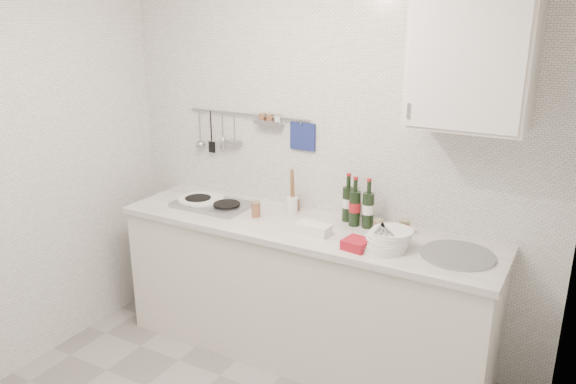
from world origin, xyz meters
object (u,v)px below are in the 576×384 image
(wine_bottles, at_px, (357,201))
(utensil_crock, at_px, (292,203))
(wall_cabinet, at_px, (472,60))
(plate_stack_sink, at_px, (387,239))
(plate_stack_hob, at_px, (200,201))

(wine_bottles, relative_size, utensil_crock, 1.00)
(wall_cabinet, relative_size, plate_stack_sink, 2.35)
(plate_stack_hob, distance_m, plate_stack_sink, 1.39)
(wall_cabinet, distance_m, wine_bottles, 1.07)
(wall_cabinet, distance_m, utensil_crock, 1.43)
(plate_stack_hob, distance_m, utensil_crock, 0.66)
(utensil_crock, bearing_deg, wall_cabinet, -1.46)
(wall_cabinet, distance_m, plate_stack_sink, 1.05)
(plate_stack_hob, height_order, wine_bottles, wine_bottles)
(plate_stack_sink, distance_m, wine_bottles, 0.40)
(wall_cabinet, height_order, plate_stack_sink, wall_cabinet)
(wall_cabinet, bearing_deg, plate_stack_hob, -176.22)
(plate_stack_sink, bearing_deg, wine_bottles, 138.23)
(wall_cabinet, height_order, wine_bottles, wall_cabinet)
(plate_stack_hob, xyz_separation_m, utensil_crock, (0.65, 0.14, 0.05))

